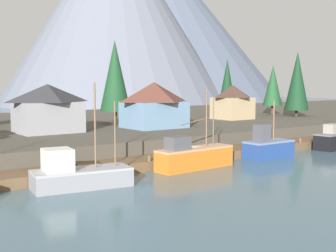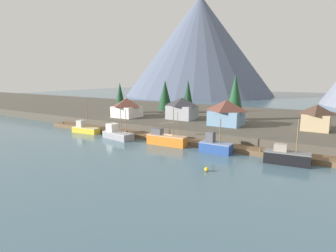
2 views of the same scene
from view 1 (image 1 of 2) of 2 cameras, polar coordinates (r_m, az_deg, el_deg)
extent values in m
cube|color=#476675|center=(65.15, -9.30, -2.90)|extent=(400.00, 400.00, 1.00)
cube|color=brown|center=(49.89, 0.30, -4.20)|extent=(80.00, 4.00, 1.00)
cylinder|color=brown|center=(42.18, -11.38, -5.68)|extent=(0.36, 0.36, 1.60)
cylinder|color=brown|center=(46.10, -2.33, -4.63)|extent=(0.36, 0.36, 1.60)
cylinder|color=brown|center=(50.98, 5.12, -3.68)|extent=(0.36, 0.36, 1.60)
cylinder|color=brown|center=(56.58, 11.17, -2.85)|extent=(0.36, 0.36, 1.60)
cylinder|color=brown|center=(62.70, 16.09, -2.16)|extent=(0.36, 0.36, 1.60)
cylinder|color=brown|center=(69.21, 20.10, -1.58)|extent=(0.36, 0.36, 1.60)
cube|color=#4C473D|center=(75.71, -13.51, -0.48)|extent=(400.00, 56.00, 2.50)
cone|color=slate|center=(191.73, -6.72, 13.88)|extent=(92.92, 92.92, 74.32)
cone|color=slate|center=(231.00, -2.89, 13.45)|extent=(134.22, 134.22, 82.29)
cube|color=gray|center=(39.61, -10.64, -6.52)|extent=(8.61, 4.44, 1.41)
cube|color=#9F9FA2|center=(39.46, -10.66, -5.38)|extent=(8.61, 4.44, 0.20)
cube|color=silver|center=(38.77, -13.55, -4.10)|extent=(2.64, 2.75, 1.83)
cylinder|color=brown|center=(39.30, -9.04, 0.08)|extent=(0.16, 0.16, 7.23)
cylinder|color=brown|center=(39.96, -6.60, -0.93)|extent=(0.14, 0.14, 5.66)
cube|color=#CC6B1E|center=(47.41, 3.35, -4.12)|extent=(9.04, 2.78, 1.99)
cube|color=tan|center=(47.24, 3.36, -2.81)|extent=(9.04, 2.78, 0.20)
cube|color=#4C4C51|center=(45.59, 1.21, -2.14)|extent=(2.35, 1.73, 1.32)
cylinder|color=brown|center=(48.02, 4.80, 1.09)|extent=(0.15, 0.15, 6.08)
cylinder|color=brown|center=(48.77, 5.64, 0.59)|extent=(0.12, 0.12, 5.14)
cylinder|color=brown|center=(46.95, 3.42, 0.59)|extent=(3.92, 0.30, 0.70)
cube|color=navy|center=(55.39, 12.39, -2.94)|extent=(6.23, 2.68, 1.83)
cube|color=#6C7DA2|center=(55.25, 12.41, -1.89)|extent=(6.23, 2.68, 0.20)
cube|color=#4C4C51|center=(54.21, 11.58, -0.85)|extent=(1.57, 1.47, 2.00)
cylinder|color=brown|center=(55.59, 12.99, 0.69)|extent=(0.19, 0.19, 4.73)
cube|color=black|center=(65.59, 20.09, -1.80)|extent=(7.61, 3.26, 1.95)
cube|color=slate|center=(65.47, 20.12, -0.87)|extent=(7.61, 3.26, 0.20)
cube|color=gray|center=(64.41, 19.68, -0.31)|extent=(2.21, 1.63, 1.23)
cube|color=tan|center=(80.75, 8.00, 2.20)|extent=(5.73, 5.45, 3.75)
pyramid|color=#422D23|center=(80.64, 8.03, 4.30)|extent=(6.02, 5.72, 2.16)
cube|color=gray|center=(60.26, -14.65, 1.06)|extent=(7.59, 5.95, 3.89)
pyramid|color=#2D2D33|center=(60.12, -14.73, 3.98)|extent=(7.97, 6.25, 2.26)
cube|color=#6689A8|center=(64.63, -1.74, 1.41)|extent=(7.71, 6.53, 3.65)
pyramid|color=brown|center=(64.48, -1.75, 4.25)|extent=(8.10, 6.86, 2.75)
cylinder|color=#4C3823|center=(92.60, 7.31, 2.00)|extent=(0.50, 0.50, 1.77)
cone|color=#14381E|center=(92.44, 7.35, 5.40)|extent=(3.34, 3.34, 9.20)
cylinder|color=#4C3823|center=(90.19, 15.63, 1.56)|extent=(0.50, 0.50, 1.18)
cone|color=#14381E|center=(90.01, 15.73, 5.41)|extent=(4.50, 4.50, 10.92)
cylinder|color=#4C3823|center=(71.67, -6.54, 1.09)|extent=(0.50, 0.50, 1.94)
cone|color=#194223|center=(71.47, -6.60, 6.22)|extent=(4.74, 4.74, 10.88)
cylinder|color=#4C3823|center=(92.60, 12.81, 1.93)|extent=(0.50, 0.50, 1.84)
cone|color=#1E4C28|center=(92.45, 12.88, 4.93)|extent=(3.75, 3.75, 7.86)
camera|label=2|loc=(64.61, 67.42, 7.62)|focal=30.60mm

